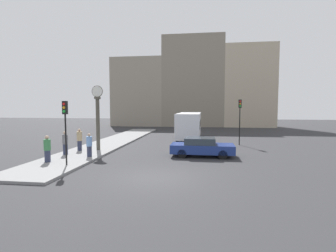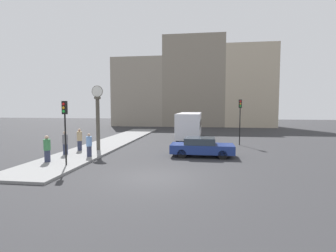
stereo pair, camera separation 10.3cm
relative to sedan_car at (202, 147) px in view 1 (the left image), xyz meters
The scene contains 12 objects.
ground_plane 6.35m from the sedan_car, 110.68° to the right, with size 120.00×120.00×0.00m, color #2D2D30.
sidewalk_corner 10.40m from the sedan_car, 146.30° to the left, with size 3.54×27.35×0.15m, color gray.
building_row 29.01m from the sedan_car, 93.70° to the left, with size 28.19×5.00×15.55m.
sedan_car is the anchor object (origin of this frame).
bus_distant 9.46m from the sedan_car, 98.66° to the left, with size 2.33×7.99×2.82m.
traffic_light_near 9.19m from the sedan_car, 149.93° to the right, with size 0.26×0.24×3.71m.
traffic_light_far 7.19m from the sedan_car, 60.56° to the left, with size 0.26×0.24×4.15m.
street_clock 8.34m from the sedan_car, behind, with size 0.89×0.37×4.99m.
pedestrian_grey_jacket 9.64m from the sedan_car, behind, with size 0.38×0.38×1.66m.
pedestrian_blue_stripe 7.76m from the sedan_car, 165.83° to the right, with size 0.38×0.38×1.57m.
pedestrian_green_hoodie 10.10m from the sedan_car, 157.57° to the right, with size 0.41×0.41×1.63m.
pedestrian_tan_coat 9.35m from the sedan_car, behind, with size 0.39×0.39×1.68m.
Camera 1 is at (2.40, -12.60, 3.56)m, focal length 28.00 mm.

